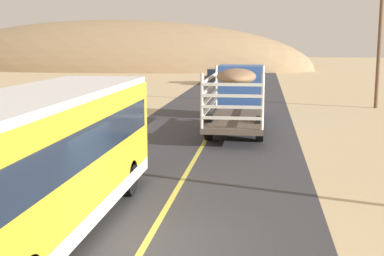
% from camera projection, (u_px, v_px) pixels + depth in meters
% --- Properties ---
extents(ground_plane, '(240.00, 240.00, 0.00)m').
position_uv_depth(ground_plane, '(144.00, 248.00, 10.92)').
color(ground_plane, '#CCB284').
extents(road_surface, '(8.00, 120.00, 0.02)m').
position_uv_depth(road_surface, '(144.00, 248.00, 10.92)').
color(road_surface, '#38383D').
rests_on(road_surface, ground).
extents(road_centre_line, '(0.16, 117.60, 0.00)m').
position_uv_depth(road_centre_line, '(144.00, 247.00, 10.91)').
color(road_centre_line, '#D8CC4C').
rests_on(road_centre_line, road_surface).
extents(livestock_truck, '(2.53, 9.70, 3.02)m').
position_uv_depth(livestock_truck, '(239.00, 90.00, 26.53)').
color(livestock_truck, '#3359A5').
rests_on(livestock_truck, road_surface).
extents(bus, '(2.54, 10.00, 3.21)m').
position_uv_depth(bus, '(40.00, 160.00, 11.24)').
color(bus, gold).
rests_on(bus, road_surface).
extents(car_far, '(1.80, 4.40, 1.46)m').
position_uv_depth(car_far, '(216.00, 77.00, 51.04)').
color(car_far, black).
rests_on(car_far, road_surface).
extents(power_pole_mid, '(2.20, 0.24, 8.26)m').
position_uv_depth(power_pole_mid, '(380.00, 38.00, 32.40)').
color(power_pole_mid, brown).
rests_on(power_pole_mid, ground).
extents(distant_hill, '(58.72, 18.14, 14.20)m').
position_uv_depth(distant_hill, '(110.00, 69.00, 75.93)').
color(distant_hill, '#997C5A').
rests_on(distant_hill, ground).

